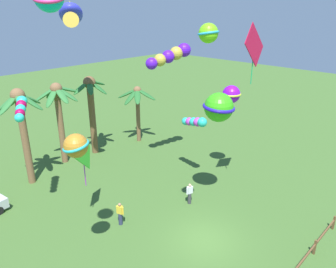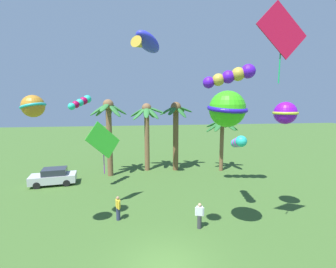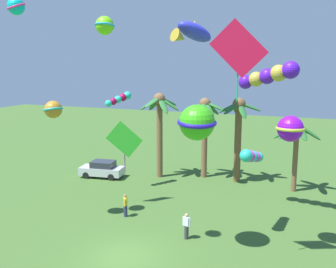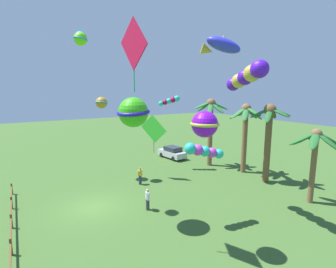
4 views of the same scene
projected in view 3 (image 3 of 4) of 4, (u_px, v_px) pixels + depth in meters
ground_plane at (124, 256)px, 20.71m from camera, size 120.00×120.00×0.00m
palm_tree_0 at (205, 119)px, 34.26m from camera, size 3.93×3.73×7.27m
palm_tree_1 at (160, 116)px, 34.29m from camera, size 3.68×3.90×7.69m
palm_tree_2 at (239, 123)px, 32.92m from camera, size 3.71×3.40×7.40m
palm_tree_3 at (296, 138)px, 30.52m from camera, size 3.73×3.78×5.81m
parked_car_0 at (102, 169)px, 35.01m from camera, size 4.10×2.22×1.51m
spectator_0 at (125, 205)px, 25.96m from camera, size 0.34×0.53×1.59m
spectator_1 at (186, 226)px, 22.66m from camera, size 0.53×0.33×1.59m
kite_tube_0 at (119, 99)px, 30.52m from camera, size 1.50×2.08×1.13m
kite_fish_1 at (193, 32)px, 29.65m from camera, size 3.23×3.98×2.22m
kite_diamond_2 at (124, 140)px, 27.44m from camera, size 2.14×1.70×3.72m
kite_tube_3 at (252, 156)px, 22.91m from camera, size 1.11×2.69×1.20m
kite_ball_4 at (16, 6)px, 22.20m from camera, size 1.51×1.50×0.99m
kite_diamond_5 at (238, 49)px, 17.63m from camera, size 2.73×0.30×3.81m
kite_tube_6 at (270, 75)px, 24.70m from camera, size 3.94×1.83×1.86m
kite_ball_7 at (197, 122)px, 19.87m from camera, size 2.81×2.81×1.87m
kite_ball_8 at (290, 129)px, 20.15m from camera, size 1.75×1.75×1.38m
kite_ball_9 at (105, 26)px, 18.62m from camera, size 1.02×1.03×0.90m
kite_ball_10 at (53, 109)px, 24.14m from camera, size 1.69×1.69×1.11m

